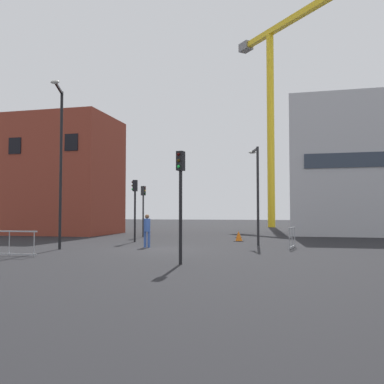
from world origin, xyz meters
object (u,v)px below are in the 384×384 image
(streetlamp_short, at_px, (257,186))
(streetlamp_tall, at_px, (60,155))
(construction_crane, at_px, (272,96))
(traffic_light_median, at_px, (135,200))
(traffic_light_crosswalk, at_px, (180,188))
(traffic_cone_by_barrier, at_px, (239,237))
(pedestrian_walking, at_px, (147,228))
(traffic_light_verge, at_px, (143,203))
(traffic_cone_striped, at_px, (238,235))

(streetlamp_short, bearing_deg, streetlamp_tall, -150.04)
(streetlamp_tall, bearing_deg, construction_crane, 75.16)
(traffic_light_median, xyz_separation_m, traffic_light_crosswalk, (5.69, -10.03, 0.11))
(streetlamp_tall, xyz_separation_m, traffic_cone_by_barrier, (7.85, 8.12, -4.43))
(traffic_light_crosswalk, bearing_deg, streetlamp_tall, 150.93)
(streetlamp_tall, relative_size, pedestrian_walking, 4.59)
(streetlamp_short, bearing_deg, traffic_light_verge, 147.99)
(streetlamp_tall, relative_size, traffic_light_median, 2.06)
(traffic_light_median, bearing_deg, streetlamp_short, -4.81)
(construction_crane, xyz_separation_m, traffic_light_median, (-7.22, -27.42, -13.66))
(streetlamp_tall, bearing_deg, traffic_cone_by_barrier, 45.97)
(traffic_light_median, relative_size, traffic_light_crosswalk, 0.95)
(construction_crane, bearing_deg, traffic_cone_striped, -93.97)
(streetlamp_short, relative_size, traffic_light_median, 1.44)
(traffic_light_verge, distance_m, traffic_cone_striped, 7.42)
(traffic_cone_striped, bearing_deg, streetlamp_tall, -121.86)
(streetlamp_tall, height_order, traffic_light_crosswalk, streetlamp_tall)
(streetlamp_tall, xyz_separation_m, traffic_light_crosswalk, (7.31, -4.07, -2.00))
(construction_crane, relative_size, streetlamp_short, 4.49)
(traffic_light_crosswalk, relative_size, traffic_cone_striped, 8.65)
(pedestrian_walking, bearing_deg, traffic_light_verge, 111.60)
(traffic_cone_striped, bearing_deg, traffic_cone_by_barrier, -82.30)
(construction_crane, relative_size, traffic_light_verge, 6.56)
(streetlamp_tall, distance_m, traffic_light_verge, 11.09)
(construction_crane, distance_m, pedestrian_walking, 34.94)
(streetlamp_short, height_order, traffic_light_verge, streetlamp_short)
(pedestrian_walking, bearing_deg, traffic_light_median, 120.35)
(streetlamp_short, bearing_deg, traffic_cone_striped, 106.28)
(streetlamp_short, relative_size, traffic_light_verge, 1.46)
(streetlamp_tall, bearing_deg, traffic_light_crosswalk, -29.07)
(streetlamp_short, distance_m, traffic_light_median, 7.68)
(traffic_cone_by_barrier, bearing_deg, traffic_light_crosswalk, -92.51)
(pedestrian_walking, distance_m, traffic_cone_by_barrier, 7.10)
(streetlamp_short, distance_m, traffic_cone_by_barrier, 4.38)
(construction_crane, height_order, streetlamp_tall, construction_crane)
(streetlamp_short, relative_size, traffic_cone_by_barrier, 8.99)
(traffic_light_crosswalk, xyz_separation_m, traffic_cone_striped, (0.03, 15.89, -2.50))
(construction_crane, bearing_deg, traffic_light_verge, -110.63)
(traffic_light_median, distance_m, traffic_cone_striped, 8.52)
(traffic_light_crosswalk, height_order, pedestrian_walking, traffic_light_crosswalk)
(streetlamp_tall, relative_size, streetlamp_short, 1.44)
(traffic_light_verge, relative_size, traffic_cone_striped, 8.11)
(traffic_light_verge, bearing_deg, streetlamp_short, -32.01)
(streetlamp_tall, xyz_separation_m, traffic_light_verge, (0.37, 10.88, -2.15))
(streetlamp_tall, height_order, traffic_cone_striped, streetlamp_tall)
(traffic_light_median, distance_m, traffic_light_crosswalk, 11.53)
(traffic_light_median, xyz_separation_m, traffic_light_verge, (-1.26, 4.91, -0.04))
(traffic_cone_by_barrier, bearing_deg, traffic_light_verge, 159.76)
(streetlamp_tall, bearing_deg, traffic_cone_striped, 58.14)
(streetlamp_tall, distance_m, traffic_light_median, 6.54)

